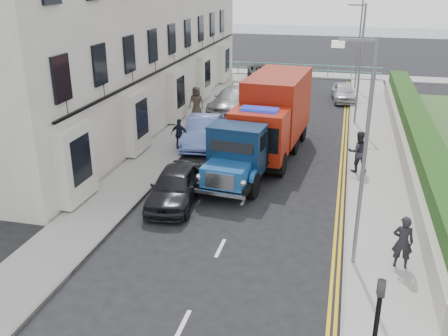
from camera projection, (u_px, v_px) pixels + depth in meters
ground at (234, 221)px, 18.45m from camera, size 120.00×120.00×0.00m
pavement_west at (178, 137)px, 27.72m from camera, size 2.40×38.00×0.12m
pavement_east at (374, 152)px, 25.38m from camera, size 2.60×38.00×0.12m
promenade at (305, 75)px, 44.64m from camera, size 30.00×2.50×0.12m
sea_plane at (325, 36)px, 72.68m from camera, size 120.00×120.00×0.00m
garden_east at (416, 139)px, 24.65m from camera, size 1.45×28.00×1.75m
seafront_railing at (305, 70)px, 43.73m from camera, size 13.00×0.08×1.11m
lamp_near at (361, 144)px, 14.25m from camera, size 1.23×0.18×7.00m
lamp_mid at (359, 58)px, 28.71m from camera, size 1.23×0.18×7.00m
lamp_far at (358, 38)px, 37.75m from camera, size 1.23×0.18×7.00m
traffic_signal at (376, 324)px, 9.89m from camera, size 0.16×0.20×3.10m
bedford_lorry at (238, 159)px, 21.06m from camera, size 2.83×5.92×2.71m
red_lorry at (274, 113)px, 24.75m from camera, size 3.06×7.56×3.87m
parked_car_front at (175, 186)px, 19.67m from camera, size 2.07×4.38×1.45m
parked_car_mid at (203, 131)px, 26.34m from camera, size 2.04×4.73×1.51m
parked_car_rear at (232, 100)px, 32.92m from camera, size 2.80×5.46×1.52m
seafront_car_left at (261, 72)px, 42.45m from camera, size 3.30×5.43×1.41m
seafront_car_right at (344, 92)px, 35.52m from camera, size 1.94×3.90×1.28m
pedestrian_east_near at (403, 242)px, 15.09m from camera, size 0.64×0.43×1.72m
pedestrian_east_far at (358, 152)px, 22.43m from camera, size 1.08×0.94×1.90m
pedestrian_west_near at (180, 134)px, 25.35m from camera, size 0.95×0.44×1.59m
pedestrian_west_far at (196, 102)px, 30.84m from camera, size 1.00×0.69×1.96m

